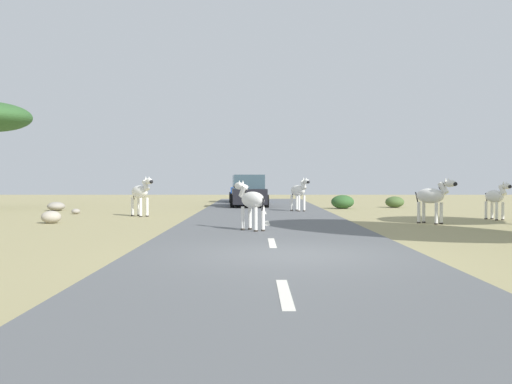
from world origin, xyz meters
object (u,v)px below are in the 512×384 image
at_px(zebra_2, 495,197).
at_px(zebra_3, 432,196).
at_px(zebra_4, 140,193).
at_px(car_0, 245,190).
at_px(bush_0, 342,202).
at_px(car_1, 248,192).
at_px(rock_0, 75,211).
at_px(rock_2, 56,206).
at_px(zebra_0, 298,191).
at_px(bush_1, 394,202).
at_px(rock_1, 51,217).
at_px(zebra_1, 251,200).

height_order(zebra_2, zebra_3, zebra_3).
bearing_deg(zebra_4, zebra_2, 133.68).
bearing_deg(car_0, bush_0, 124.03).
distance_m(zebra_3, car_1, 13.32).
distance_m(bush_0, rock_0, 13.37).
height_order(zebra_3, rock_2, zebra_3).
height_order(zebra_2, car_1, car_1).
distance_m(zebra_4, car_0, 14.63).
xyz_separation_m(zebra_0, bush_1, (5.55, 4.31, -0.69)).
bearing_deg(bush_0, rock_2, -172.44).
bearing_deg(bush_0, car_0, 123.84).
xyz_separation_m(zebra_3, rock_2, (-15.95, 8.26, -0.74)).
relative_size(rock_1, rock_2, 0.81).
height_order(car_0, rock_1, car_0).
relative_size(zebra_2, zebra_3, 0.96).
height_order(car_1, rock_0, car_1).
distance_m(car_1, rock_2, 10.02).
bearing_deg(car_0, rock_1, 69.90).
relative_size(zebra_4, car_0, 0.38).
bearing_deg(rock_0, zebra_1, -47.55).
xyz_separation_m(zebra_2, zebra_4, (-13.92, 1.98, 0.12)).
relative_size(bush_0, rock_2, 1.41).
bearing_deg(zebra_3, zebra_0, -96.59).
height_order(zebra_1, bush_0, zebra_1).
xyz_separation_m(zebra_4, car_1, (4.38, 7.70, -0.15)).
bearing_deg(rock_1, bush_1, 36.81).
distance_m(zebra_4, rock_1, 4.45).
distance_m(car_1, rock_0, 9.74).
bearing_deg(rock_1, rock_2, 108.10).
xyz_separation_m(zebra_0, car_0, (-2.68, 10.94, -0.14)).
xyz_separation_m(zebra_3, rock_1, (-13.33, 0.27, -0.73)).
relative_size(bush_1, rock_2, 1.20).
relative_size(zebra_2, rock_0, 4.15).
bearing_deg(zebra_3, car_0, -106.26).
height_order(zebra_3, bush_0, zebra_3).
distance_m(rock_1, rock_2, 8.41).
distance_m(zebra_1, zebra_3, 6.96).
height_order(zebra_3, car_1, car_1).
height_order(car_0, car_1, same).
relative_size(zebra_4, bush_0, 1.40).
relative_size(zebra_1, car_0, 0.34).
height_order(zebra_0, car_1, car_1).
relative_size(zebra_2, car_1, 0.35).
distance_m(zebra_2, zebra_4, 14.06).
bearing_deg(zebra_1, car_0, 56.28).
height_order(zebra_3, rock_0, zebra_3).
xyz_separation_m(zebra_4, rock_1, (-2.43, -3.64, -0.77)).
bearing_deg(car_0, bush_1, 141.34).
xyz_separation_m(bush_1, rock_1, (-14.77, -11.05, -0.08)).
xyz_separation_m(zebra_3, zebra_4, (-10.91, 3.91, 0.04)).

